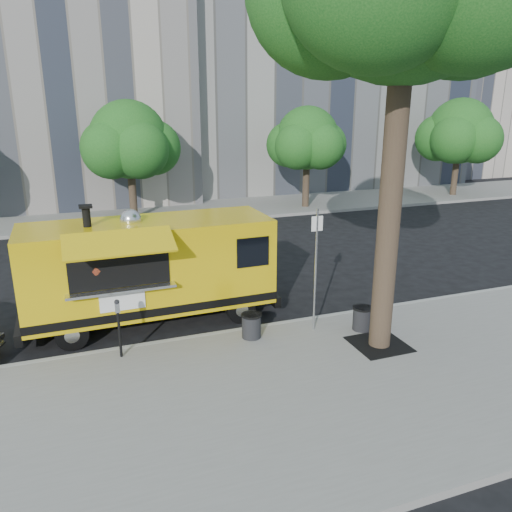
{
  "coord_description": "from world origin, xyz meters",
  "views": [
    {
      "loc": [
        -3.6,
        -11.52,
        5.43
      ],
      "look_at": [
        0.62,
        0.0,
        1.68
      ],
      "focal_mm": 35.0,
      "sensor_mm": 36.0,
      "label": 1
    }
  ],
  "objects": [
    {
      "name": "ground",
      "position": [
        0.0,
        0.0,
        0.0
      ],
      "size": [
        120.0,
        120.0,
        0.0
      ],
      "primitive_type": "plane",
      "color": "black",
      "rests_on": "ground"
    },
    {
      "name": "sidewalk",
      "position": [
        0.0,
        -4.0,
        0.07
      ],
      "size": [
        60.0,
        6.0,
        0.15
      ],
      "primitive_type": "cube",
      "color": "gray",
      "rests_on": "ground"
    },
    {
      "name": "curb",
      "position": [
        0.0,
        -0.93,
        0.07
      ],
      "size": [
        60.0,
        0.14,
        0.16
      ],
      "primitive_type": "cube",
      "color": "#999993",
      "rests_on": "ground"
    },
    {
      "name": "far_sidewalk",
      "position": [
        0.0,
        13.5,
        0.07
      ],
      "size": [
        60.0,
        5.0,
        0.15
      ],
      "primitive_type": "cube",
      "color": "gray",
      "rests_on": "ground"
    },
    {
      "name": "building_mid",
      "position": [
        12.0,
        23.0,
        10.0
      ],
      "size": [
        20.0,
        14.0,
        20.0
      ],
      "primitive_type": "cube",
      "color": "gray",
      "rests_on": "ground"
    },
    {
      "name": "building_right",
      "position": [
        30.0,
        24.0,
        8.0
      ],
      "size": [
        16.0,
        12.0,
        16.0
      ],
      "primitive_type": "cube",
      "color": "beige",
      "rests_on": "ground"
    },
    {
      "name": "tree_well",
      "position": [
        2.6,
        -2.8,
        0.15
      ],
      "size": [
        1.2,
        1.2,
        0.02
      ],
      "primitive_type": "cube",
      "color": "black",
      "rests_on": "sidewalk"
    },
    {
      "name": "far_tree_b",
      "position": [
        -1.0,
        12.7,
        3.83
      ],
      "size": [
        3.6,
        3.6,
        5.5
      ],
      "color": "#33261C",
      "rests_on": "far_sidewalk"
    },
    {
      "name": "far_tree_c",
      "position": [
        8.0,
        12.4,
        3.72
      ],
      "size": [
        3.24,
        3.24,
        5.21
      ],
      "color": "#33261C",
      "rests_on": "far_sidewalk"
    },
    {
      "name": "far_tree_d",
      "position": [
        18.0,
        12.6,
        3.89
      ],
      "size": [
        3.78,
        3.78,
        5.64
      ],
      "color": "#33261C",
      "rests_on": "far_sidewalk"
    },
    {
      "name": "sign_post",
      "position": [
        1.55,
        -1.55,
        1.85
      ],
      "size": [
        0.28,
        0.06,
        3.0
      ],
      "color": "silver",
      "rests_on": "sidewalk"
    },
    {
      "name": "parking_meter",
      "position": [
        -3.0,
        -1.35,
        0.98
      ],
      "size": [
        0.11,
        0.11,
        1.33
      ],
      "color": "black",
      "rests_on": "sidewalk"
    },
    {
      "name": "food_truck",
      "position": [
        -2.03,
        0.57,
        1.48
      ],
      "size": [
        6.44,
        3.03,
        3.15
      ],
      "rotation": [
        0.0,
        0.0,
        0.02
      ],
      "color": "#E4BC0B",
      "rests_on": "ground"
    },
    {
      "name": "trash_bin_left",
      "position": [
        -0.02,
        -1.43,
        0.46
      ],
      "size": [
        0.49,
        0.49,
        0.58
      ],
      "color": "black",
      "rests_on": "sidewalk"
    },
    {
      "name": "trash_bin_right",
      "position": [
        2.65,
        -1.96,
        0.46
      ],
      "size": [
        0.49,
        0.49,
        0.58
      ],
      "color": "black",
      "rests_on": "sidewalk"
    }
  ]
}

